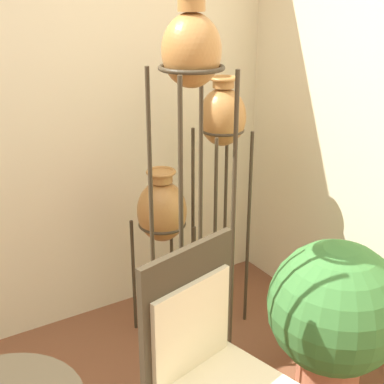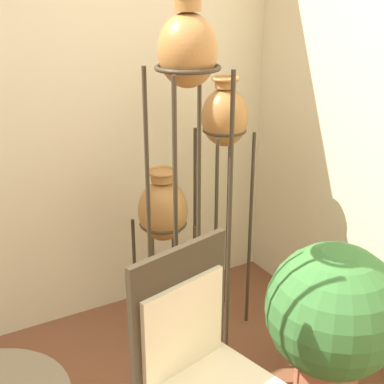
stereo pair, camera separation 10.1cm
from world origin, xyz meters
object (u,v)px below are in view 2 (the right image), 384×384
at_px(vase_stand_medium, 225,125).
at_px(chair, 200,365).
at_px(potted_plant, 333,316).
at_px(vase_stand_short, 163,212).
at_px(vase_stand_tall, 188,74).

height_order(vase_stand_medium, chair, vase_stand_medium).
relative_size(chair, potted_plant, 1.27).
bearing_deg(vase_stand_medium, vase_stand_short, 174.97).
relative_size(vase_stand_tall, chair, 1.85).
bearing_deg(potted_plant, vase_stand_short, 119.11).
bearing_deg(vase_stand_medium, vase_stand_tall, -135.81).
xyz_separation_m(vase_stand_medium, potted_plant, (0.11, -0.84, -0.78)).
distance_m(vase_stand_tall, vase_stand_medium, 0.81).
relative_size(vase_stand_medium, chair, 1.43).
distance_m(vase_stand_short, potted_plant, 1.05).
xyz_separation_m(vase_stand_short, potted_plant, (0.49, -0.87, -0.33)).
bearing_deg(vase_stand_tall, potted_plant, -29.41).
relative_size(vase_stand_tall, vase_stand_short, 1.89).
height_order(vase_stand_medium, vase_stand_short, vase_stand_medium).
relative_size(vase_stand_short, chair, 0.98).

